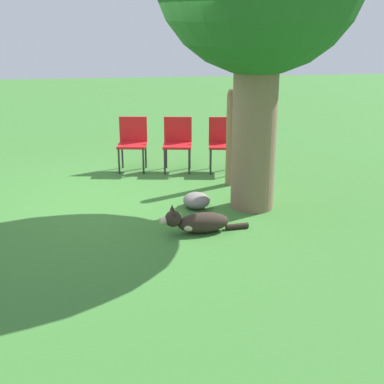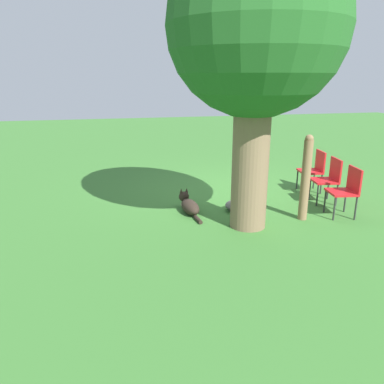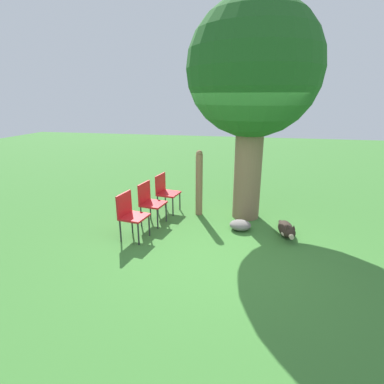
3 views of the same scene
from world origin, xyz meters
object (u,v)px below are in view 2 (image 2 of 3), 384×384
Objects in this scene: red_chair_2 at (347,188)px; oak_tree at (257,31)px; dog at (189,205)px; red_chair_0 at (314,168)px; red_chair_1 at (329,177)px; fence_post at (306,178)px.

oak_tree is at bearing 10.85° from red_chair_2.
red_chair_2 is at bearing -112.78° from dog.
dog is 2.83m from red_chair_0.
red_chair_2 is (0.11, 0.70, 0.00)m from red_chair_1.
oak_tree reaches higher than red_chair_0.
oak_tree reaches higher than fence_post.
red_chair_0 is (-0.98, -1.38, -0.22)m from fence_post.
red_chair_0 reaches higher than dog.
red_chair_0 and red_chair_1 have the same top height.
dog is (0.77, -0.82, -2.73)m from oak_tree.
oak_tree is 4.99× the size of red_chair_0.
fence_post is 0.79m from red_chair_2.
red_chair_1 is (-1.86, -0.76, -2.37)m from oak_tree.
dog is at bearing 7.72° from red_chair_1.
fence_post is 1.67× the size of red_chair_2.
fence_post is 1.67× the size of red_chair_1.
oak_tree is 2.98× the size of fence_post.
red_chair_1 and red_chair_2 have the same top height.
red_chair_1 is at bearing -141.84° from fence_post.
oak_tree is 2.36m from fence_post.
fence_post is at bearing -175.39° from oak_tree.
red_chair_1 is (-2.62, 0.06, 0.36)m from dog.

